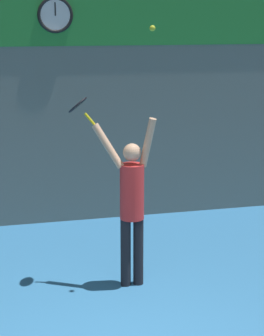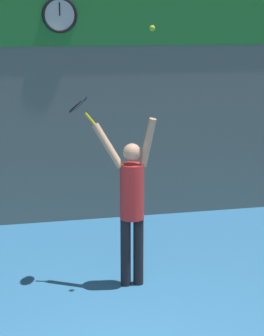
{
  "view_description": "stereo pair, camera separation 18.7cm",
  "coord_description": "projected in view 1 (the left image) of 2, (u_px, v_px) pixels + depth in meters",
  "views": [
    {
      "loc": [
        -1.27,
        -4.9,
        3.32
      ],
      "look_at": [
        0.48,
        2.12,
        1.54
      ],
      "focal_mm": 65.0,
      "sensor_mm": 36.0,
      "label": 1
    },
    {
      "loc": [
        -1.09,
        -4.94,
        3.32
      ],
      "look_at": [
        0.48,
        2.12,
        1.54
      ],
      "focal_mm": 65.0,
      "sensor_mm": 36.0,
      "label": 2
    }
  ],
  "objects": [
    {
      "name": "tennis_racket",
      "position": [
        79.0,
        106.0,
        7.41
      ],
      "size": [
        0.37,
        0.36,
        0.36
      ],
      "color": "yellow"
    },
    {
      "name": "scoreboard_clock",
      "position": [
        55.0,
        15.0,
        9.4
      ],
      "size": [
        0.56,
        0.05,
        0.56
      ],
      "color": "white"
    },
    {
      "name": "back_wall",
      "position": [
        61.0,
        71.0,
        9.7
      ],
      "size": [
        18.0,
        0.1,
        5.0
      ],
      "color": "slate",
      "rests_on": "ground_plane"
    },
    {
      "name": "tennis_ball",
      "position": [
        152.0,
        28.0,
        6.95
      ],
      "size": [
        0.07,
        0.07,
        0.07
      ],
      "color": "#CCDB2D"
    },
    {
      "name": "tennis_player",
      "position": [
        132.0,
        200.0,
        7.54
      ],
      "size": [
        0.77,
        0.44,
        2.16
      ],
      "color": "black",
      "rests_on": "ground_plane"
    },
    {
      "name": "sponsor_banner",
      "position": [
        60.0,
        15.0,
        9.43
      ],
      "size": [
        7.66,
        0.02,
        0.95
      ],
      "color": "#288C38"
    }
  ]
}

